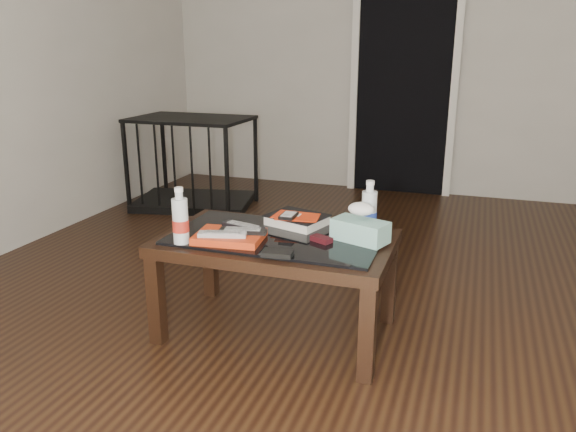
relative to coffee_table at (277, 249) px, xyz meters
name	(u,v)px	position (x,y,z in m)	size (l,w,h in m)	color
ground	(406,319)	(0.54, 0.30, -0.40)	(5.00, 5.00, 0.00)	black
doorway	(404,73)	(0.14, 2.77, 0.63)	(0.90, 0.08, 2.07)	black
coffee_table	(277,249)	(0.00, 0.00, 0.00)	(1.00, 0.60, 0.46)	black
pet_crate	(193,177)	(-1.36, 1.76, -0.17)	(1.00, 0.77, 0.71)	black
magazines	(230,237)	(-0.17, -0.12, 0.08)	(0.28, 0.21, 0.03)	red
remote_silver	(222,234)	(-0.18, -0.17, 0.11)	(0.20, 0.05, 0.02)	#9F9FA4
remote_black_front	(243,231)	(-0.11, -0.10, 0.11)	(0.20, 0.05, 0.02)	black
remote_black_back	(243,226)	(-0.14, -0.05, 0.11)	(0.20, 0.05, 0.02)	black
textbook	(297,220)	(0.04, 0.17, 0.09)	(0.25, 0.20, 0.05)	black
dvd_mailers	(295,215)	(0.03, 0.15, 0.11)	(0.19, 0.14, 0.01)	red
ipod	(289,215)	(0.02, 0.11, 0.12)	(0.06, 0.10, 0.02)	black
flip_phone	(321,239)	(0.21, -0.02, 0.08)	(0.09, 0.05, 0.02)	black
wallet	(277,253)	(0.09, -0.23, 0.07)	(0.12, 0.07, 0.02)	black
water_bottle_left	(180,215)	(-0.34, -0.22, 0.18)	(0.07, 0.07, 0.24)	silver
water_bottle_right	(369,208)	(0.37, 0.15, 0.18)	(0.07, 0.07, 0.24)	silver
tissue_box	(360,231)	(0.36, 0.05, 0.11)	(0.23, 0.12, 0.09)	teal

